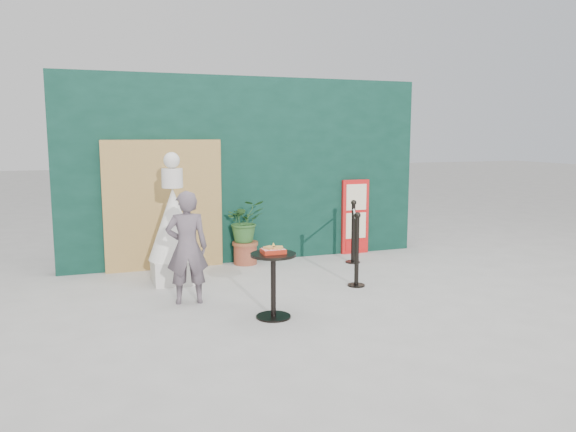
{
  "coord_description": "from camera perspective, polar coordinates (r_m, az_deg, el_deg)",
  "views": [
    {
      "loc": [
        -2.56,
        -5.76,
        2.08
      ],
      "look_at": [
        0.0,
        1.2,
        1.0
      ],
      "focal_mm": 35.0,
      "sensor_mm": 36.0,
      "label": 1
    }
  ],
  "objects": [
    {
      "name": "planter",
      "position": [
        9.04,
        -4.39,
        -1.1
      ],
      "size": [
        0.62,
        0.54,
        1.05
      ],
      "color": "brown",
      "rests_on": "ground"
    },
    {
      "name": "woman",
      "position": [
        7.02,
        -10.22,
        -3.16
      ],
      "size": [
        0.55,
        0.4,
        1.41
      ],
      "primitive_type": "imported",
      "rotation": [
        0.0,
        0.0,
        3.02
      ],
      "color": "#63555D",
      "rests_on": "ground"
    },
    {
      "name": "statue",
      "position": [
        8.05,
        -11.54,
        -1.39
      ],
      "size": [
        0.72,
        0.72,
        1.84
      ],
      "color": "silver",
      "rests_on": "ground"
    },
    {
      "name": "menu_board",
      "position": [
        9.89,
        6.84,
        -0.08
      ],
      "size": [
        0.5,
        0.07,
        1.3
      ],
      "color": "red",
      "rests_on": "ground"
    },
    {
      "name": "stanchion_barrier",
      "position": [
        8.48,
        6.81,
        -2.55
      ],
      "size": [
        0.84,
        1.54,
        1.03
      ],
      "color": "black",
      "rests_on": "ground"
    },
    {
      "name": "food_basket",
      "position": [
        6.34,
        -1.51,
        -3.48
      ],
      "size": [
        0.26,
        0.19,
        0.11
      ],
      "color": "#B62813",
      "rests_on": "cafe_table"
    },
    {
      "name": "cafe_table",
      "position": [
        6.4,
        -1.51,
        -6.02
      ],
      "size": [
        0.52,
        0.52,
        0.75
      ],
      "color": "black",
      "rests_on": "ground"
    },
    {
      "name": "back_wall",
      "position": [
        9.29,
        -4.17,
        4.69
      ],
      "size": [
        6.0,
        0.3,
        3.0
      ],
      "primitive_type": "cube",
      "color": "black",
      "rests_on": "ground"
    },
    {
      "name": "ground",
      "position": [
        6.64,
        3.63,
        -10.0
      ],
      "size": [
        60.0,
        60.0,
        0.0
      ],
      "primitive_type": "plane",
      "color": "#ADAAA5",
      "rests_on": "ground"
    },
    {
      "name": "bamboo_fence",
      "position": [
        8.84,
        -12.51,
        1.08
      ],
      "size": [
        1.8,
        0.08,
        2.0
      ],
      "primitive_type": "cube",
      "color": "tan",
      "rests_on": "ground"
    }
  ]
}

